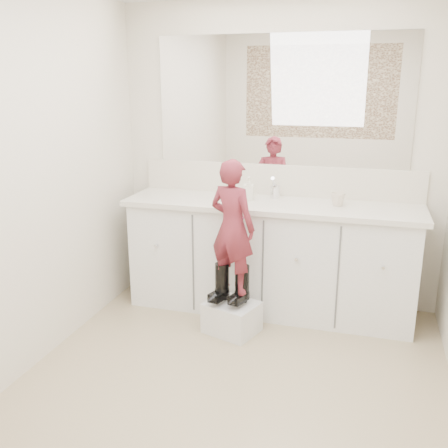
% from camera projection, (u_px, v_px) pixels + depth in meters
% --- Properties ---
extents(floor, '(3.00, 3.00, 0.00)m').
position_uv_depth(floor, '(228.00, 394.00, 2.96)').
color(floor, '#998B64').
rests_on(floor, ground).
extents(wall_back, '(2.60, 0.00, 2.60)m').
position_uv_depth(wall_back, '(279.00, 157.00, 4.02)').
color(wall_back, beige).
rests_on(wall_back, floor).
extents(wall_front, '(2.60, 0.00, 2.60)m').
position_uv_depth(wall_front, '(65.00, 324.00, 1.25)').
color(wall_front, beige).
rests_on(wall_front, floor).
extents(wall_left, '(0.00, 3.00, 3.00)m').
position_uv_depth(wall_left, '(19.00, 183.00, 2.98)').
color(wall_left, beige).
rests_on(wall_left, floor).
extents(vanity_cabinet, '(2.20, 0.55, 0.85)m').
position_uv_depth(vanity_cabinet, '(270.00, 259.00, 3.97)').
color(vanity_cabinet, silver).
rests_on(vanity_cabinet, floor).
extents(countertop, '(2.28, 0.58, 0.04)m').
position_uv_depth(countertop, '(271.00, 205.00, 3.84)').
color(countertop, beige).
rests_on(countertop, vanity_cabinet).
extents(backsplash, '(2.28, 0.03, 0.25)m').
position_uv_depth(backsplash, '(278.00, 180.00, 4.05)').
color(backsplash, beige).
rests_on(backsplash, countertop).
extents(mirror, '(2.00, 0.02, 1.00)m').
position_uv_depth(mirror, '(280.00, 101.00, 3.88)').
color(mirror, white).
rests_on(mirror, wall_back).
extents(dot_panel, '(2.00, 0.01, 1.20)m').
position_uv_depth(dot_panel, '(50.00, 143.00, 1.13)').
color(dot_panel, '#472819').
rests_on(dot_panel, wall_front).
extents(faucet, '(0.08, 0.08, 0.10)m').
position_uv_depth(faucet, '(275.00, 192.00, 3.97)').
color(faucet, silver).
rests_on(faucet, countertop).
extents(cup, '(0.11, 0.11, 0.10)m').
position_uv_depth(cup, '(338.00, 199.00, 3.72)').
color(cup, beige).
rests_on(cup, countertop).
extents(soap_bottle, '(0.09, 0.09, 0.18)m').
position_uv_depth(soap_bottle, '(249.00, 188.00, 3.90)').
color(soap_bottle, silver).
rests_on(soap_bottle, countertop).
extents(step_stool, '(0.43, 0.40, 0.23)m').
position_uv_depth(step_stool, '(232.00, 317.00, 3.67)').
color(step_stool, silver).
rests_on(step_stool, floor).
extents(boot_left, '(0.17, 0.22, 0.30)m').
position_uv_depth(boot_left, '(222.00, 283.00, 3.62)').
color(boot_left, black).
rests_on(boot_left, step_stool).
extents(boot_right, '(0.17, 0.22, 0.30)m').
position_uv_depth(boot_right, '(242.00, 285.00, 3.58)').
color(boot_right, black).
rests_on(boot_right, step_stool).
extents(toddler, '(0.40, 0.33, 0.96)m').
position_uv_depth(toddler, '(232.00, 227.00, 3.48)').
color(toddler, '#B43743').
rests_on(toddler, step_stool).
extents(toothbrush, '(0.13, 0.05, 0.06)m').
position_uv_depth(toothbrush, '(242.00, 218.00, 3.44)').
color(toothbrush, '#CD4F8A').
rests_on(toothbrush, toddler).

